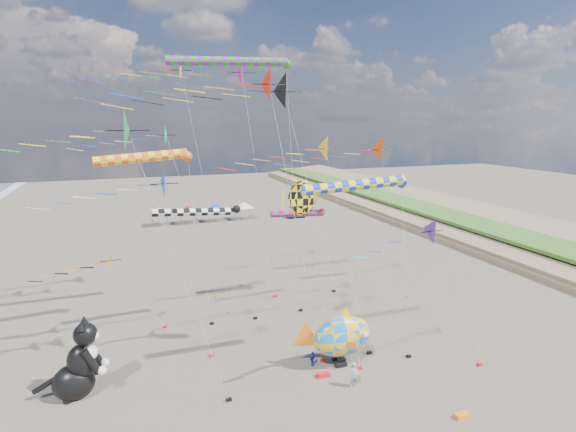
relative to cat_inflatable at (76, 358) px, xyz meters
The scene contains 27 objects.
delta_kite_0 23.22m from the cat_inflatable, 47.13° to the left, with size 11.15×2.14×23.48m.
delta_kite_1 22.79m from the cat_inflatable, ahead, with size 16.22×2.96×21.73m.
delta_kite_2 29.99m from the cat_inflatable, 14.52° to the left, with size 13.32×2.55×16.75m.
delta_kite_3 25.37m from the cat_inflatable, 15.29° to the right, with size 9.74×1.94×12.09m.
delta_kite_4 20.69m from the cat_inflatable, ahead, with size 11.46×1.96×17.24m.
delta_kite_5 16.14m from the cat_inflatable, 38.35° to the right, with size 10.63×2.47×18.97m.
delta_kite_6 20.86m from the cat_inflatable, ahead, with size 15.31×2.48×21.74m.
delta_kite_7 9.35m from the cat_inflatable, 80.50° to the left, with size 9.84×1.85×7.96m.
delta_kite_8 12.25m from the cat_inflatable, 19.86° to the left, with size 10.69×2.05×15.01m.
delta_kite_9 21.01m from the cat_inflatable, 60.91° to the left, with size 11.14×2.03×17.88m.
delta_kite_10 26.72m from the cat_inflatable, 39.86° to the left, with size 16.02×2.93×24.09m.
windsock_0 23.81m from the cat_inflatable, 28.17° to the left, with size 7.23×0.71×9.32m.
windsock_1 15.61m from the cat_inflatable, 53.04° to the left, with size 8.90×0.85×15.67m.
windsock_2 24.95m from the cat_inflatable, 30.05° to the left, with size 11.68×0.81×23.23m.
windsock_3 22.13m from the cat_inflatable, 10.40° to the right, with size 9.20×0.78×14.24m.
windsock_4 14.33m from the cat_inflatable, 37.06° to the left, with size 8.88×0.69×10.91m.
angelfish_kite 18.60m from the cat_inflatable, ahead, with size 3.74×3.02×13.83m.
cat_inflatable is the anchor object (origin of this frame).
fish_inflatable 18.42m from the cat_inflatable, ahead, with size 6.32×3.13×4.78m.
person_adult 18.74m from the cat_inflatable, 17.20° to the right, with size 0.67×0.44×1.84m, color #90939F.
child_green 18.93m from the cat_inflatable, ahead, with size 0.57×0.44×1.17m, color #1B723D.
child_blue 16.47m from the cat_inflatable, ahead, with size 0.66×0.27×1.12m, color #1E1F9A.
kite_bag_0 18.57m from the cat_inflatable, ahead, with size 0.90×0.44×0.30m, color black.
kite_bag_1 16.96m from the cat_inflatable, 12.51° to the right, with size 0.90×0.44×0.30m, color red.
kite_bag_2 25.14m from the cat_inflatable, 25.50° to the right, with size 0.90×0.44×0.30m, color orange.
tent_row 51.63m from the cat_inflatable, 71.16° to the left, with size 19.20×4.20×3.80m.
parked_car 57.78m from the cat_inflatable, 54.25° to the left, with size 1.54×3.83×1.31m, color #26262D.
Camera 1 is at (-11.26, -19.10, 18.25)m, focal length 28.00 mm.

